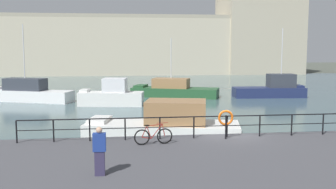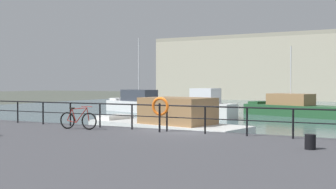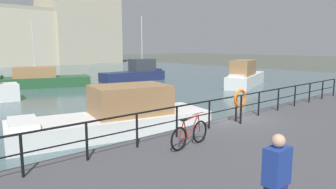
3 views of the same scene
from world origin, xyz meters
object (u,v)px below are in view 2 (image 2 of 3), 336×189
Objects in this scene: moored_white_yacht at (169,124)px; moored_cabin_cruiser at (293,108)px; life_ring_stand at (160,108)px; parked_bicycle at (78,120)px; moored_green_narrowboat at (139,103)px; mooring_bollard at (310,142)px; moored_blue_motorboat at (202,107)px.

moored_white_yacht is 19.80m from moored_cabin_cruiser.
life_ring_stand is at bearing 125.84° from moored_white_yacht.
moored_white_yacht is at bearing 113.33° from life_ring_stand.
moored_white_yacht is 0.98× the size of moored_cabin_cruiser.
parked_bicycle is at bearing 90.68° from moored_white_yacht.
moored_green_narrowboat reaches higher than moored_cabin_cruiser.
mooring_bollard is (20.52, -24.77, 0.37)m from moored_green_narrowboat.
parked_bicycle is 3.66m from life_ring_stand.
moored_green_narrowboat is at bearing 107.92° from parked_bicycle.
moored_white_yacht is 1.55× the size of moored_blue_motorboat.
life_ring_stand is at bearing 162.51° from mooring_bollard.
life_ring_stand is (2.28, -5.30, 1.21)m from moored_white_yacht.
moored_green_narrowboat reaches higher than parked_bicycle.
mooring_bollard is (9.52, -1.17, -0.17)m from parked_bicycle.
moored_green_narrowboat is 15.48m from moored_cabin_cruiser.
mooring_bollard is at bearing 121.39° from moored_cabin_cruiser.
moored_cabin_cruiser is 7.11× the size of life_ring_stand.
moored_white_yacht is 22.08× the size of mooring_bollard.
moored_blue_motorboat reaches higher than parked_bicycle.
moored_blue_motorboat is 14.21× the size of mooring_bollard.
life_ring_stand is (-0.82, -24.85, 1.27)m from moored_cabin_cruiser.
parked_bicycle is (11.00, -23.60, 0.54)m from moored_green_narrowboat.
moored_white_yacht is at bearing 145.64° from moored_green_narrowboat.
parked_bicycle is (2.32, -19.69, 0.49)m from moored_blue_motorboat.
moored_cabin_cruiser is (15.36, 1.97, -0.14)m from moored_green_narrowboat.
mooring_bollard is (11.84, -20.86, 0.32)m from moored_blue_motorboat.
moored_cabin_cruiser is (3.10, 19.56, -0.06)m from moored_white_yacht.
moored_green_narrowboat is 9.52m from moored_blue_motorboat.
moored_green_narrowboat reaches higher than life_ring_stand.
moored_blue_motorboat reaches higher than mooring_bollard.
moored_cabin_cruiser is at bearing -151.93° from moored_green_narrowboat.
moored_cabin_cruiser reaches higher than moored_blue_motorboat.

